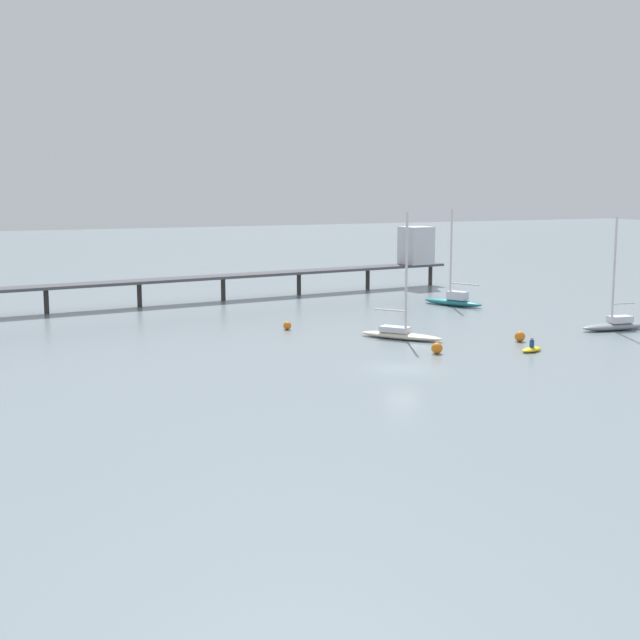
# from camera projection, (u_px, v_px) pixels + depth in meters

# --- Properties ---
(ground_plane) EXTENTS (400.00, 400.00, 0.00)m
(ground_plane) POSITION_uv_depth(u_px,v_px,m) (402.00, 369.00, 62.38)
(ground_plane) COLOR gray
(pier) EXTENTS (59.97, 10.27, 7.48)m
(pier) POSITION_uv_depth(u_px,v_px,m) (322.00, 261.00, 104.55)
(pier) COLOR #4C4C51
(pier) RESTS_ON ground_plane
(sailboat_gray) EXTENTS (6.71, 2.24, 10.01)m
(sailboat_gray) POSITION_uv_depth(u_px,v_px,m) (615.00, 323.00, 78.73)
(sailboat_gray) COLOR gray
(sailboat_gray) RESTS_ON ground_plane
(sailboat_teal) EXTENTS (4.44, 7.14, 10.21)m
(sailboat_teal) POSITION_uv_depth(u_px,v_px,m) (454.00, 299.00, 94.26)
(sailboat_teal) COLOR #1E727A
(sailboat_teal) RESTS_ON ground_plane
(sailboat_cream) EXTENTS (5.75, 6.89, 10.56)m
(sailboat_cream) POSITION_uv_depth(u_px,v_px,m) (401.00, 331.00, 74.27)
(sailboat_cream) COLOR beige
(sailboat_cream) RESTS_ON ground_plane
(dinghy_yellow) EXTENTS (2.44, 1.73, 1.14)m
(dinghy_yellow) POSITION_uv_depth(u_px,v_px,m) (532.00, 349.00, 68.76)
(dinghy_yellow) COLOR yellow
(dinghy_yellow) RESTS_ON ground_plane
(mooring_buoy_inner) EXTENTS (0.87, 0.87, 0.87)m
(mooring_buoy_inner) POSITION_uv_depth(u_px,v_px,m) (437.00, 348.00, 67.88)
(mooring_buoy_inner) COLOR orange
(mooring_buoy_inner) RESTS_ON ground_plane
(mooring_buoy_outer) EXTENTS (0.73, 0.73, 0.73)m
(mooring_buoy_outer) POSITION_uv_depth(u_px,v_px,m) (287.00, 326.00, 79.01)
(mooring_buoy_outer) COLOR orange
(mooring_buoy_outer) RESTS_ON ground_plane
(mooring_buoy_mid) EXTENTS (0.87, 0.87, 0.87)m
(mooring_buoy_mid) POSITION_uv_depth(u_px,v_px,m) (520.00, 336.00, 73.05)
(mooring_buoy_mid) COLOR orange
(mooring_buoy_mid) RESTS_ON ground_plane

